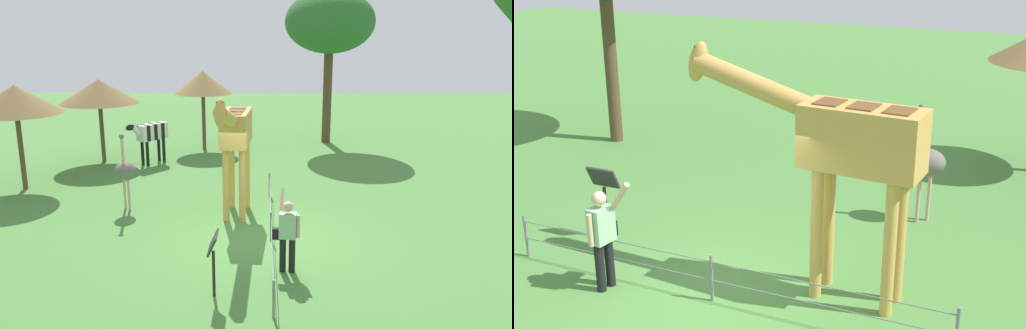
% 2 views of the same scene
% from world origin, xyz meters
% --- Properties ---
extents(ground_plane, '(60.00, 60.00, 0.00)m').
position_xyz_m(ground_plane, '(0.00, 0.00, 0.00)').
color(ground_plane, '#4C843D').
extents(giraffe, '(3.76, 0.83, 3.64)m').
position_xyz_m(giraffe, '(-1.60, -0.82, 2.34)').
color(giraffe, gold).
rests_on(giraffe, ground_plane).
extents(visitor, '(0.62, 0.59, 1.75)m').
position_xyz_m(visitor, '(1.65, 0.45, 0.90)').
color(visitor, black).
rests_on(visitor, ground_plane).
extents(zebra, '(1.59, 1.37, 1.66)m').
position_xyz_m(zebra, '(-7.43, -4.35, 1.16)').
color(zebra, black).
rests_on(zebra, ground_plane).
extents(ostrich, '(0.70, 0.56, 2.25)m').
position_xyz_m(ostrich, '(-2.22, -3.98, 1.18)').
color(ostrich, '#CC9E93').
rests_on(ostrich, ground_plane).
extents(shade_hut_near, '(2.89, 2.89, 3.37)m').
position_xyz_m(shade_hut_near, '(-4.15, -7.82, 2.91)').
color(shade_hut_near, brown).
rests_on(shade_hut_near, ground_plane).
extents(shade_hut_far, '(2.48, 2.48, 3.35)m').
position_xyz_m(shade_hut_far, '(-10.00, -2.61, 2.86)').
color(shade_hut_far, brown).
rests_on(shade_hut_far, ground_plane).
extents(shade_hut_aside, '(3.00, 3.00, 3.21)m').
position_xyz_m(shade_hut_aside, '(-7.75, -6.32, 2.74)').
color(shade_hut_aside, brown).
rests_on(shade_hut_aside, ground_plane).
extents(tree_west, '(3.91, 3.91, 6.72)m').
position_xyz_m(tree_west, '(-11.43, 2.81, 5.30)').
color(tree_west, brown).
rests_on(tree_west, ground_plane).
extents(info_sign, '(0.56, 0.21, 1.32)m').
position_xyz_m(info_sign, '(2.73, -1.01, 0.95)').
color(info_sign, black).
rests_on(info_sign, ground_plane).
extents(wire_fence, '(7.05, 0.05, 0.75)m').
position_xyz_m(wire_fence, '(0.00, 0.14, 0.40)').
color(wire_fence, slate).
rests_on(wire_fence, ground_plane).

